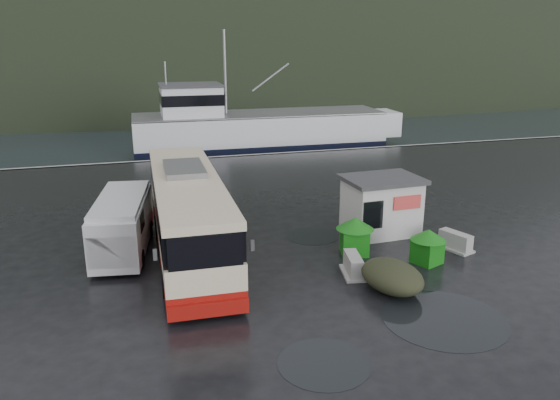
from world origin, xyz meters
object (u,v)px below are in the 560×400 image
object	(u,v)px
white_van	(125,251)
waste_bin_right	(426,263)
dome_tent	(391,290)
coach_bus	(190,251)
ticket_kiosk	(380,233)
fishing_trawler	(260,135)
waste_bin_left	(354,253)
jersey_barrier_a	(353,274)
jersey_barrier_b	(454,249)

from	to	relation	value
white_van	waste_bin_right	world-z (taller)	white_van
dome_tent	white_van	bearing A→B (deg)	145.26
coach_bus	waste_bin_right	xyz separation A→B (m)	(8.74, -3.71, 0.00)
ticket_kiosk	fishing_trawler	world-z (taller)	fishing_trawler
waste_bin_left	jersey_barrier_a	xyz separation A→B (m)	(-0.85, -1.88, 0.00)
waste_bin_left	jersey_barrier_a	world-z (taller)	waste_bin_left
white_van	dome_tent	xyz separation A→B (m)	(8.91, -6.18, 0.00)
white_van	jersey_barrier_b	xyz separation A→B (m)	(13.16, -3.51, 0.00)
coach_bus	waste_bin_left	bearing A→B (deg)	-16.45
waste_bin_left	dome_tent	distance (m)	3.43
jersey_barrier_a	jersey_barrier_b	xyz separation A→B (m)	(5.03, 1.11, 0.00)
coach_bus	ticket_kiosk	bearing A→B (deg)	0.31
jersey_barrier_a	jersey_barrier_b	world-z (taller)	jersey_barrier_a
fishing_trawler	waste_bin_left	bearing A→B (deg)	-94.75
waste_bin_right	ticket_kiosk	world-z (taller)	ticket_kiosk
waste_bin_left	ticket_kiosk	bearing A→B (deg)	42.65
white_van	waste_bin_right	distance (m)	12.15
waste_bin_left	fishing_trawler	distance (m)	27.94
waste_bin_right	jersey_barrier_a	xyz separation A→B (m)	(-3.19, -0.22, 0.00)
waste_bin_left	jersey_barrier_b	xyz separation A→B (m)	(4.18, -0.76, 0.00)
coach_bus	waste_bin_left	xyz separation A→B (m)	(6.40, -2.05, 0.00)
white_van	waste_bin_right	xyz separation A→B (m)	(11.32, -4.41, 0.00)
coach_bus	white_van	world-z (taller)	coach_bus
coach_bus	fishing_trawler	distance (m)	27.37
ticket_kiosk	coach_bus	bearing A→B (deg)	175.88
coach_bus	waste_bin_right	world-z (taller)	coach_bus
fishing_trawler	waste_bin_right	bearing A→B (deg)	-89.88
waste_bin_left	dome_tent	xyz separation A→B (m)	(-0.07, -3.43, 0.00)
coach_bus	waste_bin_left	world-z (taller)	coach_bus
jersey_barrier_a	fishing_trawler	distance (m)	29.90
waste_bin_left	waste_bin_right	bearing A→B (deg)	-35.33
jersey_barrier_a	jersey_barrier_b	size ratio (longest dim) A/B	1.01
dome_tent	fishing_trawler	distance (m)	31.36
waste_bin_right	ticket_kiosk	size ratio (longest dim) A/B	0.42
waste_bin_right	jersey_barrier_b	world-z (taller)	waste_bin_right
white_van	jersey_barrier_a	xyz separation A→B (m)	(8.13, -4.63, 0.00)
waste_bin_left	waste_bin_right	size ratio (longest dim) A/B	1.11
jersey_barrier_a	fishing_trawler	size ratio (longest dim) A/B	0.06
coach_bus	ticket_kiosk	size ratio (longest dim) A/B	3.66
waste_bin_right	dome_tent	size ratio (longest dim) A/B	0.53
white_van	waste_bin_right	size ratio (longest dim) A/B	4.09
jersey_barrier_b	waste_bin_right	bearing A→B (deg)	-154.02
white_van	fishing_trawler	distance (m)	27.72
ticket_kiosk	white_van	bearing A→B (deg)	172.50
coach_bus	dome_tent	distance (m)	8.38
waste_bin_left	dome_tent	size ratio (longest dim) A/B	0.59
dome_tent	fishing_trawler	bearing A→B (deg)	84.55
coach_bus	jersey_barrier_a	world-z (taller)	coach_bus
waste_bin_left	ticket_kiosk	size ratio (longest dim) A/B	0.46
coach_bus	jersey_barrier_b	xyz separation A→B (m)	(10.58, -2.81, 0.00)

